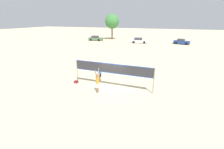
% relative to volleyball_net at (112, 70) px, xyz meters
% --- Properties ---
extents(ground_plane, '(200.00, 200.00, 0.00)m').
position_rel_volleyball_net_xyz_m(ground_plane, '(0.00, 0.00, -1.77)').
color(ground_plane, beige).
extents(volleyball_net, '(7.98, 0.11, 2.43)m').
position_rel_volleyball_net_xyz_m(volleyball_net, '(0.00, 0.00, 0.00)').
color(volleyball_net, gray).
rests_on(volleyball_net, ground_plane).
extents(player_spiker, '(0.28, 0.72, 2.29)m').
position_rel_volleyball_net_xyz_m(player_spiker, '(-0.79, -1.59, -0.56)').
color(player_spiker, '#8C664C').
rests_on(player_spiker, ground_plane).
extents(player_blocker, '(0.28, 0.70, 2.11)m').
position_rel_volleyball_net_xyz_m(player_blocker, '(-1.76, 1.08, -0.66)').
color(player_blocker, tan).
rests_on(player_blocker, ground_plane).
extents(volleyball, '(0.22, 0.22, 0.22)m').
position_rel_volleyball_net_xyz_m(volleyball, '(-0.34, -1.91, -1.66)').
color(volleyball, white).
rests_on(volleyball, ground_plane).
extents(gear_bag, '(0.37, 0.34, 0.22)m').
position_rel_volleyball_net_xyz_m(gear_bag, '(-3.93, -0.35, -1.66)').
color(gear_bag, maroon).
rests_on(gear_bag, ground_plane).
extents(parked_car_near, '(4.95, 2.56, 1.46)m').
position_rel_volleyball_net_xyz_m(parked_car_near, '(-3.22, 29.95, -1.12)').
color(parked_car_near, silver).
rests_on(parked_car_near, ground_plane).
extents(parked_car_mid, '(4.41, 2.16, 1.48)m').
position_rel_volleyball_net_xyz_m(parked_car_mid, '(-16.82, 30.19, -1.11)').
color(parked_car_mid, '#4C6B4C').
rests_on(parked_car_mid, ground_plane).
extents(parked_car_far, '(4.33, 2.56, 1.39)m').
position_rel_volleyball_net_xyz_m(parked_car_far, '(7.94, 31.95, -1.14)').
color(parked_car_far, navy).
rests_on(parked_car_far, ground_plane).
extents(tree_left_cluster, '(4.52, 4.52, 7.87)m').
position_rel_volleyball_net_xyz_m(tree_left_cluster, '(-13.12, 34.95, 3.81)').
color(tree_left_cluster, '#4C3823').
rests_on(tree_left_cluster, ground_plane).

